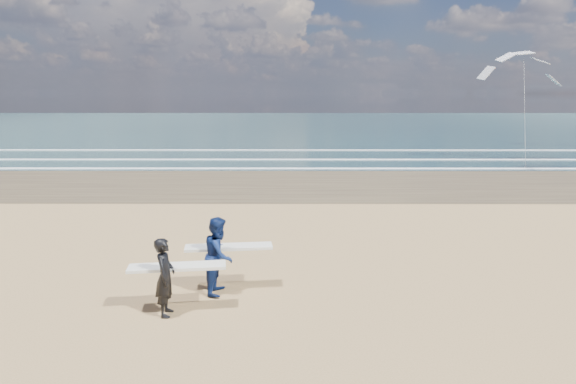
{
  "coord_description": "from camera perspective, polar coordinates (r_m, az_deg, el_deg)",
  "views": [
    {
      "loc": [
        2.62,
        -10.59,
        4.89
      ],
      "look_at": [
        2.55,
        6.0,
        1.71
      ],
      "focal_mm": 32.0,
      "sensor_mm": 36.0,
      "label": 1
    }
  ],
  "objects": [
    {
      "name": "surfer_near",
      "position": [
        11.89,
        -13.32,
        -9.02
      ],
      "size": [
        2.25,
        1.09,
        1.78
      ],
      "color": "black",
      "rests_on": "ground"
    },
    {
      "name": "ocean",
      "position": [
        84.55,
        12.19,
        7.32
      ],
      "size": [
        220.0,
        100.0,
        0.02
      ],
      "primitive_type": "cube",
      "color": "#1B353B",
      "rests_on": "ground"
    },
    {
      "name": "surfer_far",
      "position": [
        12.9,
        -7.6,
        -6.93
      ],
      "size": [
        2.25,
        1.24,
        1.93
      ],
      "color": "#0E1F4F",
      "rests_on": "ground"
    },
    {
      "name": "foam_breakers",
      "position": [
        42.69,
        24.29,
        3.4
      ],
      "size": [
        220.0,
        11.7,
        0.05
      ],
      "color": "white",
      "rests_on": "ground"
    },
    {
      "name": "kite_1",
      "position": [
        40.35,
        24.78,
        10.06
      ],
      "size": [
        5.9,
        4.75,
        8.94
      ],
      "color": "slate",
      "rests_on": "ground"
    }
  ]
}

